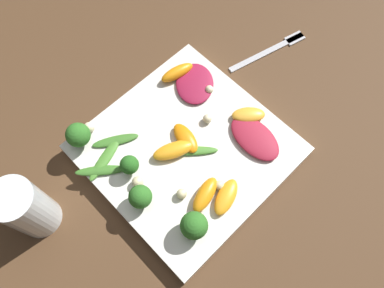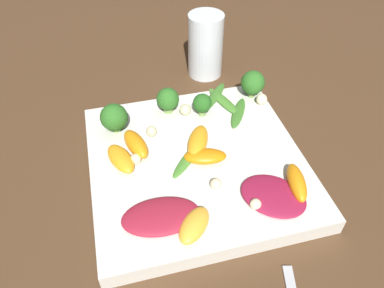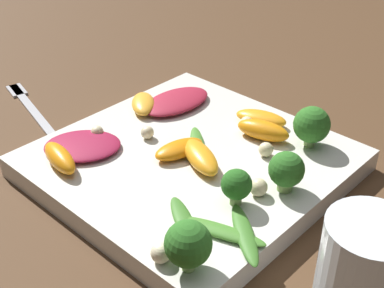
{
  "view_description": "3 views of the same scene",
  "coord_description": "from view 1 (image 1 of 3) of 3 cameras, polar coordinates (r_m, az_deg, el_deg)",
  "views": [
    {
      "loc": [
        0.18,
        -0.16,
        0.59
      ],
      "look_at": [
        0.01,
        0.0,
        0.04
      ],
      "focal_mm": 35.0,
      "sensor_mm": 36.0,
      "label": 1
    },
    {
      "loc": [
        0.1,
        0.35,
        0.41
      ],
      "look_at": [
        0.0,
        -0.02,
        0.04
      ],
      "focal_mm": 35.0,
      "sensor_mm": 36.0,
      "label": 2
    },
    {
      "loc": [
        -0.36,
        -0.34,
        0.35
      ],
      "look_at": [
        0.01,
        0.0,
        0.03
      ],
      "focal_mm": 50.0,
      "sensor_mm": 36.0,
      "label": 3
    }
  ],
  "objects": [
    {
      "name": "macadamia_nut_4",
      "position": [
        0.66,
        2.66,
        8.3
      ],
      "size": [
        0.01,
        0.01,
        0.01
      ],
      "color": "beige",
      "rests_on": "plate"
    },
    {
      "name": "arugula_sprig_2",
      "position": [
        0.61,
        -13.7,
        -3.96
      ],
      "size": [
        0.06,
        0.07,
        0.01
      ],
      "color": "#3D7528",
      "rests_on": "plate"
    },
    {
      "name": "ground_plane",
      "position": [
        0.64,
        -0.78,
        -1.38
      ],
      "size": [
        2.4,
        2.4,
        0.0
      ],
      "primitive_type": "plane",
      "color": "#4C331E"
    },
    {
      "name": "orange_segment_2",
      "position": [
        0.67,
        -2.28,
        10.82
      ],
      "size": [
        0.04,
        0.07,
        0.02
      ],
      "color": "orange",
      "rests_on": "plate"
    },
    {
      "name": "broccoli_floret_3",
      "position": [
        0.62,
        -16.96,
        1.31
      ],
      "size": [
        0.04,
        0.04,
        0.05
      ],
      "color": "#7A9E51",
      "rests_on": "plate"
    },
    {
      "name": "broccoli_floret_1",
      "position": [
        0.57,
        -7.87,
        -7.99
      ],
      "size": [
        0.04,
        0.04,
        0.04
      ],
      "color": "#7A9E51",
      "rests_on": "plate"
    },
    {
      "name": "orange_segment_3",
      "position": [
        0.64,
        8.59,
        4.39
      ],
      "size": [
        0.06,
        0.06,
        0.02
      ],
      "color": "#FCAD33",
      "rests_on": "plate"
    },
    {
      "name": "radicchio_leaf_0",
      "position": [
        0.62,
        9.55,
        0.93
      ],
      "size": [
        0.1,
        0.06,
        0.01
      ],
      "color": "maroon",
      "rests_on": "plate"
    },
    {
      "name": "arugula_sprig_3",
      "position": [
        0.61,
        -0.33,
        -1.3
      ],
      "size": [
        0.07,
        0.07,
        0.01
      ],
      "color": "#47842D",
      "rests_on": "plate"
    },
    {
      "name": "broccoli_floret_2",
      "position": [
        0.55,
        0.31,
        -12.33
      ],
      "size": [
        0.04,
        0.04,
        0.05
      ],
      "color": "#84AD5B",
      "rests_on": "plate"
    },
    {
      "name": "macadamia_nut_5",
      "position": [
        0.64,
        -15.41,
        2.44
      ],
      "size": [
        0.02,
        0.02,
        0.02
      ],
      "color": "beige",
      "rests_on": "plate"
    },
    {
      "name": "broccoli_floret_0",
      "position": [
        0.59,
        -9.51,
        -3.18
      ],
      "size": [
        0.03,
        0.03,
        0.04
      ],
      "color": "#7A9E51",
      "rests_on": "plate"
    },
    {
      "name": "orange_segment_5",
      "position": [
        0.58,
        5.21,
        -8.03
      ],
      "size": [
        0.05,
        0.07,
        0.02
      ],
      "color": "orange",
      "rests_on": "plate"
    },
    {
      "name": "plate",
      "position": [
        0.63,
        -0.8,
        -0.93
      ],
      "size": [
        0.3,
        0.3,
        0.03
      ],
      "color": "silver",
      "rests_on": "ground_plane"
    },
    {
      "name": "drinking_glass",
      "position": [
        0.6,
        -23.86,
        -9.0
      ],
      "size": [
        0.06,
        0.06,
        0.12
      ],
      "color": "white",
      "rests_on": "ground_plane"
    },
    {
      "name": "arugula_sprig_1",
      "position": [
        0.62,
        -13.09,
        -2.15
      ],
      "size": [
        0.04,
        0.09,
        0.01
      ],
      "color": "#47842D",
      "rests_on": "plate"
    },
    {
      "name": "orange_segment_0",
      "position": [
        0.6,
        -2.82,
        -0.95
      ],
      "size": [
        0.05,
        0.07,
        0.02
      ],
      "color": "orange",
      "rests_on": "plate"
    },
    {
      "name": "macadamia_nut_1",
      "position": [
        0.59,
        -8.27,
        -5.77
      ],
      "size": [
        0.02,
        0.02,
        0.02
      ],
      "color": "beige",
      "rests_on": "plate"
    },
    {
      "name": "orange_segment_1",
      "position": [
        0.61,
        -1.01,
        0.9
      ],
      "size": [
        0.06,
        0.04,
        0.02
      ],
      "color": "orange",
      "rests_on": "plate"
    },
    {
      "name": "fork",
      "position": [
        0.77,
        12.61,
        14.17
      ],
      "size": [
        0.06,
        0.17,
        0.01
      ],
      "color": "#B2B2B7",
      "rests_on": "ground_plane"
    },
    {
      "name": "radicchio_leaf_1",
      "position": [
        0.67,
        0.42,
        9.21
      ],
      "size": [
        0.11,
        0.11,
        0.01
      ],
      "color": "maroon",
      "rests_on": "plate"
    },
    {
      "name": "macadamia_nut_2",
      "position": [
        0.63,
        2.37,
        3.86
      ],
      "size": [
        0.02,
        0.02,
        0.02
      ],
      "color": "beige",
      "rests_on": "plate"
    },
    {
      "name": "arugula_sprig_0",
      "position": [
        0.63,
        -11.59,
        0.52
      ],
      "size": [
        0.05,
        0.08,
        0.01
      ],
      "color": "#3D7528",
      "rests_on": "plate"
    },
    {
      "name": "macadamia_nut_3",
      "position": [
        0.58,
        -1.58,
        -7.58
      ],
      "size": [
        0.02,
        0.02,
        0.02
      ],
      "color": "beige",
      "rests_on": "plate"
    },
    {
      "name": "orange_segment_4",
      "position": [
        0.58,
        2.0,
        -7.73
      ],
      "size": [
        0.04,
        0.07,
        0.02
      ],
      "color": "orange",
      "rests_on": "plate"
    },
    {
      "name": "macadamia_nut_0",
      "position": [
        0.59,
        4.18,
        -6.29
      ],
      "size": [
        0.02,
        0.02,
        0.02
      ],
      "color": "beige",
      "rests_on": "plate"
    }
  ]
}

